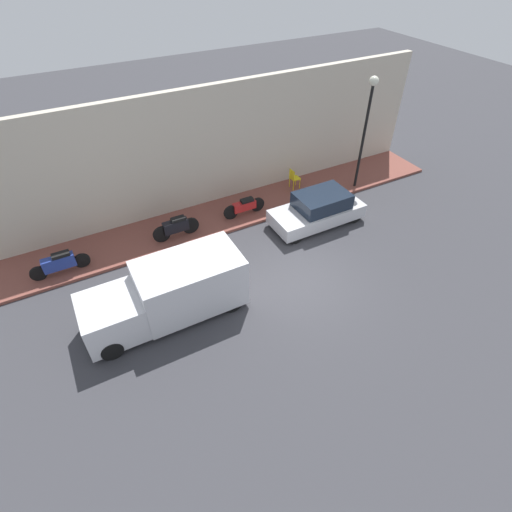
% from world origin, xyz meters
% --- Properties ---
extents(ground_plane, '(60.00, 60.00, 0.00)m').
position_xyz_m(ground_plane, '(0.00, 0.00, 0.00)').
color(ground_plane, '#38383D').
extents(sidewalk, '(2.35, 19.27, 0.12)m').
position_xyz_m(sidewalk, '(4.83, 0.00, 0.06)').
color(sidewalk, brown).
rests_on(sidewalk, ground_plane).
extents(building_facade, '(0.30, 19.27, 5.01)m').
position_xyz_m(building_facade, '(6.16, 0.00, 2.51)').
color(building_facade, beige).
rests_on(building_facade, ground_plane).
extents(parked_car, '(1.65, 3.83, 1.34)m').
position_xyz_m(parked_car, '(2.60, -2.56, 0.64)').
color(parked_car, silver).
rests_on(parked_car, ground_plane).
extents(delivery_van, '(1.82, 4.96, 1.90)m').
position_xyz_m(delivery_van, '(0.67, 4.44, 0.96)').
color(delivery_van, silver).
rests_on(delivery_van, ground_plane).
extents(motorcycle_red, '(0.30, 1.86, 0.74)m').
position_xyz_m(motorcycle_red, '(4.37, -0.09, 0.53)').
color(motorcycle_red, '#B21E1E').
rests_on(motorcycle_red, sidewalk).
extents(motorcycle_blue, '(0.30, 2.00, 0.84)m').
position_xyz_m(motorcycle_blue, '(4.21, 7.22, 0.57)').
color(motorcycle_blue, navy).
rests_on(motorcycle_blue, sidewalk).
extents(motorcycle_black, '(0.30, 1.85, 0.87)m').
position_xyz_m(motorcycle_black, '(4.26, 2.93, 0.59)').
color(motorcycle_black, black).
rests_on(motorcycle_black, sidewalk).
extents(streetlamp, '(0.38, 0.38, 4.89)m').
position_xyz_m(streetlamp, '(4.03, -5.69, 3.51)').
color(streetlamp, black).
rests_on(streetlamp, sidewalk).
extents(cafe_chair, '(0.40, 0.40, 0.93)m').
position_xyz_m(cafe_chair, '(5.22, -3.04, 0.66)').
color(cafe_chair, yellow).
rests_on(cafe_chair, sidewalk).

